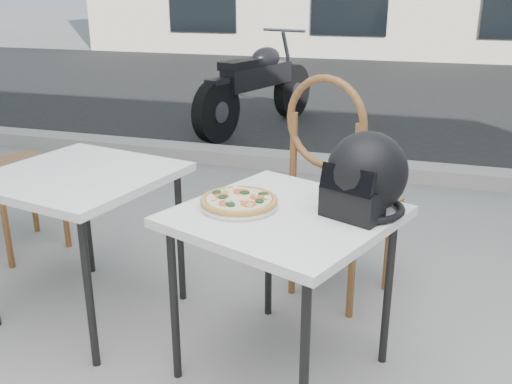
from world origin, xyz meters
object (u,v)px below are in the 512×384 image
(cafe_table_main, at_px, (285,227))
(cafe_table_side, at_px, (81,186))
(helmet, at_px, (365,178))
(pizza, at_px, (239,200))
(cafe_chair_main, at_px, (335,179))
(plate, at_px, (239,205))
(motorcycle, at_px, (258,87))

(cafe_table_main, height_order, cafe_table_side, cafe_table_side)
(cafe_table_main, relative_size, helmet, 2.36)
(pizza, height_order, cafe_chair_main, cafe_chair_main)
(cafe_table_side, bearing_deg, pizza, -11.54)
(pizza, bearing_deg, helmet, 11.97)
(cafe_table_main, height_order, helmet, helmet)
(plate, height_order, helmet, helmet)
(pizza, relative_size, cafe_chair_main, 0.33)
(cafe_chair_main, relative_size, cafe_table_side, 1.29)
(pizza, distance_m, cafe_table_side, 0.81)
(pizza, bearing_deg, motorcycle, 106.25)
(cafe_table_main, distance_m, motorcycle, 4.18)
(helmet, relative_size, cafe_table_side, 0.46)
(cafe_table_main, distance_m, cafe_table_side, 0.97)
(plate, bearing_deg, cafe_table_side, 168.45)
(plate, relative_size, cafe_table_side, 0.44)
(pizza, xyz_separation_m, cafe_table_side, (-0.79, 0.16, -0.08))
(cafe_table_main, xyz_separation_m, helmet, (0.27, 0.08, 0.19))
(pizza, distance_m, motorcycle, 4.14)
(pizza, distance_m, helmet, 0.46)
(cafe_table_main, distance_m, helmet, 0.34)
(helmet, bearing_deg, cafe_table_main, -139.36)
(pizza, bearing_deg, cafe_table_side, 168.46)
(plate, height_order, motorcycle, motorcycle)
(cafe_chair_main, bearing_deg, plate, 91.67)
(helmet, height_order, cafe_chair_main, cafe_chair_main)
(cafe_table_main, bearing_deg, motorcycle, 108.56)
(pizza, distance_m, cafe_chair_main, 0.68)
(motorcycle, bearing_deg, cafe_chair_main, -50.14)
(helmet, distance_m, cafe_table_side, 1.25)
(helmet, height_order, cafe_table_side, helmet)
(cafe_table_main, relative_size, pizza, 2.54)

